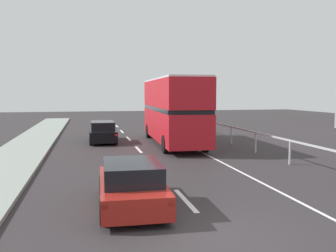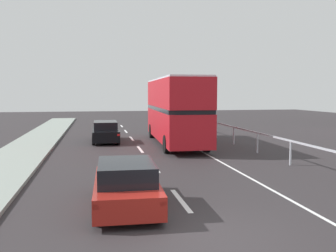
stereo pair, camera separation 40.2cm
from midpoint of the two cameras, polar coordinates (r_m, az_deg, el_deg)
ground_plane at (r=8.91m, az=7.72°, el=-16.86°), size 74.63×120.00×0.10m
lane_paint_markings at (r=17.41m, az=4.79°, el=-5.74°), size 3.46×46.00×0.01m
bridge_side_railing at (r=19.16m, az=16.57°, el=-2.13°), size 0.10×42.00×1.16m
double_decker_bus_red at (r=23.48m, az=1.65°, el=2.63°), size 2.82×10.20×4.22m
hatchback_car_near at (r=10.73m, az=-5.46°, el=-9.11°), size 1.93×4.14×1.34m
sedan_car_ahead at (r=25.07m, az=-9.28°, el=-0.91°), size 1.76×4.48×1.40m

